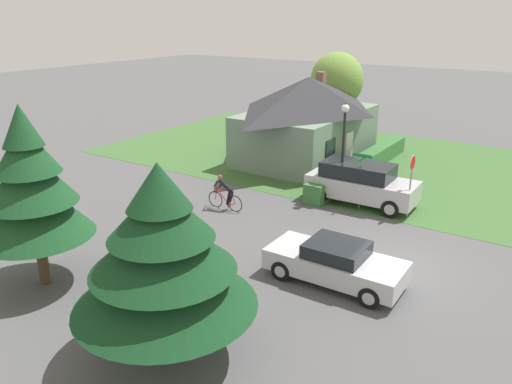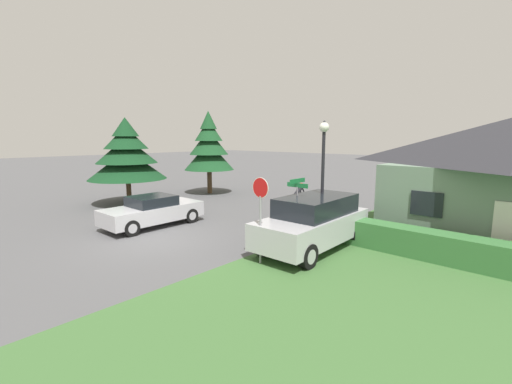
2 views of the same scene
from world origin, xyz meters
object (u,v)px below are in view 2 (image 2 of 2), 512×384
Objects in this scene: cyclist at (298,198)px; stop_sign at (260,204)px; street_lamp at (323,159)px; street_name_sign at (297,200)px; conifer_tall_far at (209,147)px; conifer_tall_near at (127,155)px; parked_suv_right at (313,222)px; sedan_left_lane at (153,211)px.

cyclist is 0.66× the size of stop_sign.
street_lamp is (0.23, 3.28, 1.27)m from stop_sign.
conifer_tall_far reaches higher than street_name_sign.
conifer_tall_near is at bearing -94.72° from conifer_tall_far.
stop_sign is at bearing -86.32° from street_name_sign.
cyclist is 0.31× the size of conifer_tall_far.
conifer_tall_far reaches higher than stop_sign.
cyclist is 6.25m from parked_suv_right.
parked_suv_right is (7.25, 2.15, 0.30)m from sedan_left_lane.
conifer_tall_far reaches higher than street_lamp.
street_name_sign is 12.56m from conifer_tall_near.
stop_sign is 3.52m from street_lamp.
sedan_left_lane is 0.77× the size of conifer_tall_far.
conifer_tall_far is at bearing 33.35° from sedan_left_lane.
street_name_sign is 0.43× the size of conifer_tall_far.
street_lamp is 0.79× the size of conifer_tall_far.
street_name_sign is (-0.14, 2.18, -0.16)m from stop_sign.
conifer_tall_near is at bearing -174.89° from street_lamp.
stop_sign is (3.60, -7.15, 1.18)m from cyclist.
sedan_left_lane is 0.87× the size of conifer_tall_near.
street_lamp is (7.04, 3.04, 2.52)m from sedan_left_lane.
stop_sign is 0.60× the size of street_lamp.
conifer_tall_far is (0.49, 5.98, 0.37)m from conifer_tall_near.
conifer_tall_near is at bearing -9.10° from stop_sign.
parked_suv_right is 0.96× the size of conifer_tall_near.
stop_sign reaches higher than sedan_left_lane.
stop_sign reaches higher than cyclist.
sedan_left_lane is 7.03m from street_name_sign.
parked_suv_right is at bearing -24.42° from conifer_tall_far.
sedan_left_lane is 0.97× the size of street_lamp.
conifer_tall_far is (-12.38, 4.83, 0.12)m from street_lamp.
cyclist is 0.37× the size of parked_suv_right.
street_lamp is at bearing -67.43° from sedan_left_lane.
stop_sign is at bearing 168.22° from parked_suv_right.
sedan_left_lane is at bearing -55.85° from conifer_tall_far.
conifer_tall_far is at bearing 158.68° from street_lamp.
conifer_tall_near reaches higher than stop_sign.
sedan_left_lane is 6.92m from stop_sign.
conifer_tall_far reaches higher than parked_suv_right.
conifer_tall_near reaches higher than sedan_left_lane.
street_lamp reaches higher than parked_suv_right.
street_name_sign is (3.46, -4.97, 1.02)m from cyclist.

